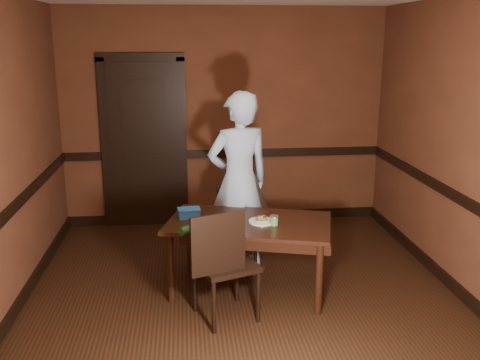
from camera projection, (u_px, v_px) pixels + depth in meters
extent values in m
cube|color=black|center=(244.00, 301.00, 4.86)|extent=(4.00, 4.50, 0.01)
cube|color=#552B19|center=(224.00, 118.00, 6.68)|extent=(4.00, 0.02, 2.70)
cube|color=#552B19|center=(302.00, 265.00, 2.35)|extent=(4.00, 0.02, 2.70)
cube|color=#552B19|center=(469.00, 151.00, 4.71)|extent=(0.02, 4.50, 2.70)
cube|color=black|center=(225.00, 154.00, 6.78)|extent=(4.00, 0.03, 0.10)
cube|color=black|center=(7.00, 215.00, 4.43)|extent=(0.03, 4.50, 0.10)
cube|color=black|center=(462.00, 200.00, 4.83)|extent=(0.03, 4.50, 0.10)
cube|color=black|center=(225.00, 216.00, 6.99)|extent=(4.00, 0.03, 0.12)
cube|color=black|center=(17.00, 306.00, 4.64)|extent=(0.03, 4.50, 0.12)
cube|color=black|center=(453.00, 285.00, 5.04)|extent=(0.03, 4.50, 0.12)
cube|color=black|center=(144.00, 146.00, 6.62)|extent=(0.85, 0.04, 2.05)
cube|color=black|center=(105.00, 146.00, 6.59)|extent=(0.10, 0.06, 2.15)
cube|color=black|center=(183.00, 145.00, 6.69)|extent=(0.10, 0.06, 2.15)
cube|color=black|center=(140.00, 57.00, 6.36)|extent=(1.05, 0.06, 0.10)
cube|color=black|center=(249.00, 256.00, 4.98)|extent=(1.64, 1.19, 0.69)
imported|color=#AAC4E4|center=(239.00, 181.00, 5.43)|extent=(0.76, 0.61, 1.82)
cylinder|color=silver|center=(262.00, 222.00, 4.87)|extent=(0.24, 0.24, 0.01)
cube|color=#AC7B53|center=(262.00, 220.00, 4.87)|extent=(0.11, 0.10, 0.02)
ellipsoid|color=green|center=(262.00, 218.00, 4.86)|extent=(0.10, 0.09, 0.02)
cylinder|color=#B11110|center=(259.00, 216.00, 4.87)|extent=(0.04, 0.04, 0.01)
cylinder|color=#B11110|center=(265.00, 217.00, 4.85)|extent=(0.04, 0.04, 0.01)
cylinder|color=#9BB866|center=(259.00, 217.00, 4.83)|extent=(0.03, 0.03, 0.01)
cylinder|color=#9BB866|center=(264.00, 216.00, 4.88)|extent=(0.03, 0.03, 0.01)
cylinder|color=#9BB866|center=(262.00, 217.00, 4.86)|extent=(0.03, 0.03, 0.01)
cylinder|color=#5B933E|center=(274.00, 221.00, 4.79)|extent=(0.07, 0.07, 0.08)
cylinder|color=#B4B4AE|center=(274.00, 216.00, 4.78)|extent=(0.08, 0.08, 0.01)
cylinder|color=silver|center=(212.00, 221.00, 4.88)|extent=(0.16, 0.16, 0.01)
cube|color=#D7B96E|center=(212.00, 219.00, 4.87)|extent=(0.12, 0.08, 0.04)
cube|color=blue|center=(189.00, 214.00, 4.99)|extent=(0.21, 0.15, 0.08)
cube|color=blue|center=(189.00, 209.00, 4.98)|extent=(0.22, 0.16, 0.01)
cylinder|color=#1B4D19|center=(193.00, 228.00, 4.61)|extent=(0.25, 0.22, 0.07)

